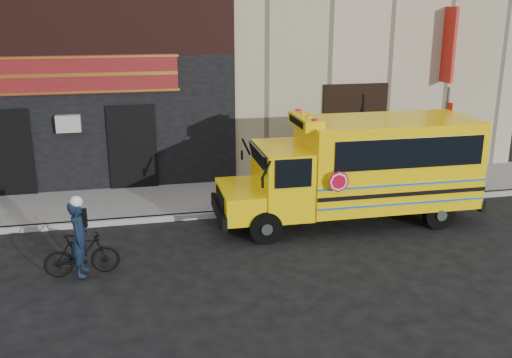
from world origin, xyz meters
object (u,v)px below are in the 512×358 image
object	(u,v)px
sign_pole	(444,140)
bicycle	(82,254)
cyclist	(80,240)
school_bus	(362,166)

from	to	relation	value
sign_pole	bicycle	xyz separation A→B (m)	(-10.03, -2.92, -1.37)
sign_pole	cyclist	bearing A→B (deg)	-163.38
sign_pole	cyclist	distance (m)	10.52
school_bus	bicycle	size ratio (longest dim) A/B	4.39
school_bus	sign_pole	bearing A→B (deg)	20.47
sign_pole	cyclist	world-z (taller)	sign_pole
bicycle	cyclist	xyz separation A→B (m)	(-0.00, -0.08, 0.35)
school_bus	bicycle	xyz separation A→B (m)	(-7.06, -1.81, -1.04)
school_bus	bicycle	distance (m)	7.36
school_bus	cyclist	xyz separation A→B (m)	(-7.06, -1.89, -0.69)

